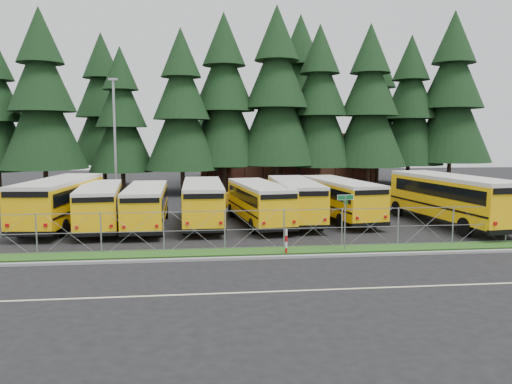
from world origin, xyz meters
TOP-DOWN VIEW (x-y plane):
  - ground at (0.00, 0.00)m, footprint 120.00×120.00m
  - curb at (0.00, -3.10)m, footprint 50.00×0.25m
  - grass_verge at (0.00, -1.70)m, footprint 50.00×1.40m
  - road_lane_line at (0.00, -8.00)m, footprint 50.00×0.12m
  - chainlink_fence at (0.00, -1.00)m, footprint 44.00×0.10m
  - brick_building at (6.00, 40.00)m, footprint 22.00×10.00m
  - bus_0 at (-13.74, 6.56)m, footprint 3.70×11.71m
  - bus_1 at (-11.29, 5.78)m, footprint 3.53×10.37m
  - bus_2 at (-8.48, 5.58)m, footprint 2.60×9.99m
  - bus_3 at (-5.02, 6.18)m, footprint 2.52×10.54m
  - bus_4 at (-1.52, 5.95)m, footprint 3.76×10.44m
  - bus_5 at (0.96, 6.62)m, footprint 2.62×10.63m
  - bus_6 at (4.03, 6.97)m, footprint 3.90×10.73m
  - bus_east at (10.46, 4.33)m, footprint 4.41×12.42m
  - street_sign at (1.84, -2.04)m, footprint 0.84×0.55m
  - striped_bollard at (-1.11, -2.28)m, footprint 0.11×0.11m
  - light_standard at (-11.80, 15.15)m, footprint 0.70×0.35m
  - conifer_1 at (-19.68, 23.63)m, footprint 7.93×7.93m
  - conifer_2 at (-12.82, 25.72)m, footprint 6.54×6.54m
  - conifer_3 at (-6.83, 24.11)m, footprint 7.26×7.26m
  - conifer_4 at (-2.57, 26.14)m, footprint 8.18×8.18m
  - conifer_5 at (2.71, 25.33)m, footprint 8.48×8.48m
  - conifer_6 at (7.29, 25.87)m, footprint 7.74×7.74m
  - conifer_7 at (12.37, 25.01)m, footprint 7.74×7.74m
  - conifer_8 at (18.17, 28.25)m, footprint 7.57×7.57m
  - conifer_9 at (22.41, 27.02)m, footprint 8.66×8.66m
  - conifer_10 at (-15.90, 32.92)m, footprint 7.75×7.75m
  - conifer_11 at (-3.19, 32.42)m, footprint 6.28×6.28m
  - conifer_12 at (6.46, 31.77)m, footprint 8.79×8.79m
  - conifer_13 at (16.23, 32.81)m, footprint 7.30×7.30m

SIDE VIEW (x-z plane):
  - ground at x=0.00m, z-range 0.00..0.00m
  - road_lane_line at x=0.00m, z-range 0.00..0.01m
  - grass_verge at x=0.00m, z-range 0.00..0.06m
  - curb at x=0.00m, z-range 0.00..0.12m
  - striped_bollard at x=-1.11m, z-range 0.00..1.20m
  - chainlink_fence at x=0.00m, z-range 0.00..2.00m
  - bus_2 at x=-8.48m, z-range 0.00..2.60m
  - bus_1 at x=-11.29m, z-range 0.00..2.67m
  - bus_4 at x=-1.52m, z-range 0.00..2.68m
  - bus_6 at x=4.03m, z-range 0.00..2.75m
  - bus_3 at x=-5.02m, z-range 0.00..2.76m
  - bus_5 at x=0.96m, z-range 0.00..2.78m
  - bus_0 at x=-13.74m, z-range 0.00..3.02m
  - bus_east at x=10.46m, z-range 0.00..3.19m
  - street_sign at x=1.84m, z-range 0.63..3.44m
  - brick_building at x=6.00m, z-range 0.00..6.00m
  - light_standard at x=-11.80m, z-range 0.43..10.57m
  - conifer_11 at x=-3.19m, z-range 0.00..13.90m
  - conifer_2 at x=-12.82m, z-range 0.00..14.46m
  - conifer_3 at x=-6.83m, z-range 0.00..16.06m
  - conifer_13 at x=16.23m, z-range 0.00..16.14m
  - conifer_8 at x=18.17m, z-range 0.00..16.74m
  - conifer_6 at x=7.29m, z-range 0.00..17.11m
  - conifer_7 at x=12.37m, z-range 0.00..17.12m
  - conifer_10 at x=-15.90m, z-range 0.00..17.15m
  - conifer_1 at x=-19.68m, z-range 0.00..17.53m
  - conifer_4 at x=-2.57m, z-range 0.00..18.08m
  - conifer_5 at x=2.71m, z-range 0.00..18.75m
  - conifer_9 at x=22.41m, z-range 0.00..19.16m
  - conifer_12 at x=6.46m, z-range 0.00..19.44m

